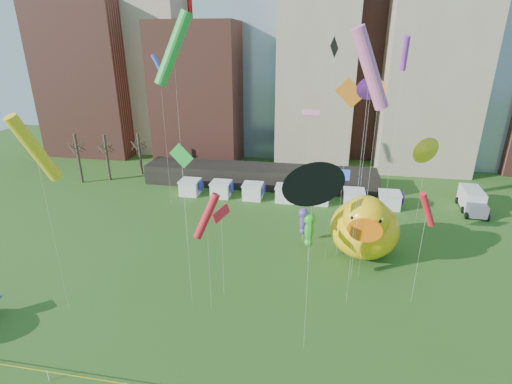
% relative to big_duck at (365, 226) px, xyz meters
% --- Properties ---
extents(skyline, '(101.00, 23.00, 68.00)m').
position_rel_big_duck_xyz_m(skyline, '(-8.90, 39.50, 17.79)').
color(skyline, brown).
rests_on(skyline, ground).
extents(pavilion, '(38.00, 6.00, 3.20)m').
position_rel_big_duck_xyz_m(pavilion, '(-15.15, 20.44, -2.05)').
color(pavilion, black).
rests_on(pavilion, ground).
extents(vendor_tents, '(33.24, 2.80, 2.40)m').
position_rel_big_duck_xyz_m(vendor_tents, '(-10.13, 14.44, -2.55)').
color(vendor_tents, white).
rests_on(vendor_tents, ground).
extents(bare_trees, '(8.44, 6.44, 8.50)m').
position_rel_big_duck_xyz_m(bare_trees, '(-41.31, 18.98, 0.36)').
color(bare_trees, '#382B21').
rests_on(bare_trees, ground).
extents(big_duck, '(8.51, 10.77, 7.96)m').
position_rel_big_duck_xyz_m(big_duck, '(0.00, 0.00, 0.00)').
color(big_duck, yellow).
rests_on(big_duck, ground).
extents(small_duck, '(3.13, 3.88, 2.83)m').
position_rel_big_duck_xyz_m(small_duck, '(-0.98, 2.53, -2.35)').
color(small_duck, white).
rests_on(small_duck, ground).
extents(seahorse_green, '(1.34, 1.69, 5.89)m').
position_rel_big_duck_xyz_m(seahorse_green, '(-5.91, -2.37, 0.58)').
color(seahorse_green, silver).
rests_on(seahorse_green, ground).
extents(seahorse_purple, '(1.13, 1.45, 4.36)m').
position_rel_big_duck_xyz_m(seahorse_purple, '(-6.77, 2.09, -0.69)').
color(seahorse_purple, silver).
rests_on(seahorse_purple, ground).
extents(box_truck, '(3.22, 7.10, 2.94)m').
position_rel_big_duck_xyz_m(box_truck, '(16.26, 15.67, -2.14)').
color(box_truck, silver).
rests_on(box_truck, ground).
extents(kite_0, '(2.41, 1.47, 11.23)m').
position_rel_big_duck_xyz_m(kite_0, '(-13.97, -12.07, 5.60)').
color(kite_0, silver).
rests_on(kite_0, ground).
extents(kite_1, '(1.93, 0.56, 15.70)m').
position_rel_big_duck_xyz_m(kite_1, '(-6.53, 2.43, 11.53)').
color(kite_1, silver).
rests_on(kite_1, ground).
extents(kite_2, '(2.87, 1.84, 15.28)m').
position_rel_big_duck_xyz_m(kite_2, '(-5.54, -15.21, 10.08)').
color(kite_2, silver).
rests_on(kite_2, ground).
extents(kite_3, '(2.03, 0.19, 15.14)m').
position_rel_big_duck_xyz_m(kite_3, '(-15.90, -11.68, 10.07)').
color(kite_3, silver).
rests_on(kite_3, ground).
extents(kite_4, '(2.65, 2.25, 11.81)m').
position_rel_big_duck_xyz_m(kite_4, '(7.30, 8.36, 6.61)').
color(kite_4, silver).
rests_on(kite_4, ground).
extents(kite_5, '(2.04, 0.81, 21.05)m').
position_rel_big_duck_xyz_m(kite_5, '(-26.48, 9.76, 15.67)').
color(kite_5, silver).
rests_on(kite_5, ground).
extents(kite_6, '(0.83, 1.51, 19.48)m').
position_rel_big_duck_xyz_m(kite_6, '(-0.66, -4.52, 14.95)').
color(kite_6, silver).
rests_on(kite_6, ground).
extents(kite_7, '(1.69, 1.22, 19.72)m').
position_rel_big_duck_xyz_m(kite_7, '(-1.42, -5.02, 15.08)').
color(kite_7, silver).
rests_on(kite_7, ground).
extents(kite_8, '(0.96, 2.73, 8.90)m').
position_rel_big_duck_xyz_m(kite_8, '(-13.42, -9.70, 4.79)').
color(kite_8, silver).
rests_on(kite_8, ground).
extents(kite_9, '(3.64, 2.40, 23.59)m').
position_rel_big_duck_xyz_m(kite_9, '(-2.04, -9.11, 16.92)').
color(kite_9, silver).
rests_on(kite_9, ground).
extents(kite_10, '(1.06, 2.35, 23.09)m').
position_rel_big_duck_xyz_m(kite_10, '(-4.45, 12.28, 17.56)').
color(kite_10, silver).
rests_on(kite_10, ground).
extents(kite_11, '(4.43, 2.72, 25.39)m').
position_rel_big_duck_xyz_m(kite_11, '(-20.26, -0.71, 18.10)').
color(kite_11, silver).
rests_on(kite_11, ground).
extents(kite_12, '(2.25, 3.43, 17.72)m').
position_rel_big_duck_xyz_m(kite_12, '(-26.50, -14.37, 11.23)').
color(kite_12, silver).
rests_on(kite_12, ground).
extents(kite_13, '(3.58, 0.53, 10.41)m').
position_rel_big_duck_xyz_m(kite_13, '(-3.97, -1.39, 6.18)').
color(kite_13, silver).
rests_on(kite_13, ground).
extents(kite_14, '(2.86, 0.04, 19.34)m').
position_rel_big_duck_xyz_m(kite_14, '(-2.86, -1.01, 13.92)').
color(kite_14, silver).
rests_on(kite_14, ground).
extents(kite_15, '(0.78, 1.88, 23.03)m').
position_rel_big_duck_xyz_m(kite_15, '(1.59, -1.22, 17.76)').
color(kite_15, silver).
rests_on(kite_15, ground).
extents(kite_16, '(1.93, 1.27, 10.90)m').
position_rel_big_duck_xyz_m(kite_16, '(3.90, -7.65, 5.64)').
color(kite_16, silver).
rests_on(kite_16, ground).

